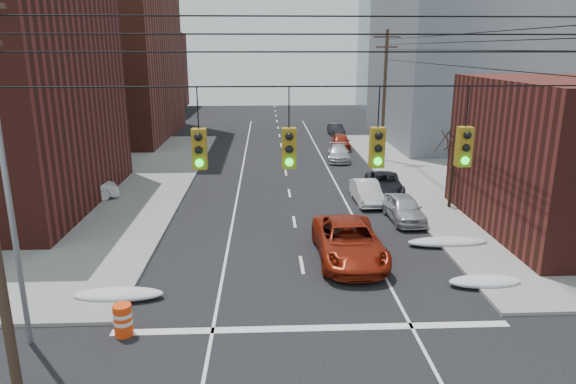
{
  "coord_description": "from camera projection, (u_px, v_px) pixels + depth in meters",
  "views": [
    {
      "loc": [
        -1.58,
        -9.49,
        9.47
      ],
      "look_at": [
        -0.55,
        13.6,
        3.0
      ],
      "focal_mm": 32.0,
      "sensor_mm": 36.0,
      "label": 1
    }
  ],
  "objects": [
    {
      "name": "building_brick_far",
      "position": [
        109.0,
        72.0,
        80.22
      ],
      "size": [
        22.0,
        18.0,
        12.0
      ],
      "primitive_type": "cube",
      "color": "#4E1C17",
      "rests_on": "ground"
    },
    {
      "name": "building_office",
      "position": [
        498.0,
        18.0,
        51.65
      ],
      "size": [
        22.0,
        20.0,
        25.0
      ],
      "primitive_type": "cube",
      "color": "gray",
      "rests_on": "ground"
    },
    {
      "name": "building_glass",
      "position": [
        434.0,
        38.0,
        77.15
      ],
      "size": [
        20.0,
        18.0,
        22.0
      ],
      "primitive_type": "cube",
      "color": "gray",
      "rests_on": "ground"
    },
    {
      "name": "utility_pole_far",
      "position": [
        384.0,
        94.0,
        43.27
      ],
      "size": [
        2.2,
        0.28,
        11.0
      ],
      "color": "#473323",
      "rests_on": "ground"
    },
    {
      "name": "traffic_signals",
      "position": [
        333.0,
        145.0,
        12.68
      ],
      "size": [
        17.0,
        0.42,
        2.02
      ],
      "color": "black",
      "rests_on": "ground"
    },
    {
      "name": "street_light",
      "position": [
        6.0,
        182.0,
        15.63
      ],
      "size": [
        0.44,
        0.44,
        9.32
      ],
      "color": "gray",
      "rests_on": "ground"
    },
    {
      "name": "bare_tree",
      "position": [
        452.0,
        172.0,
        30.78
      ],
      "size": [
        2.09,
        2.2,
        4.93
      ],
      "color": "black",
      "rests_on": "ground"
    },
    {
      "name": "snow_nw",
      "position": [
        118.0,
        294.0,
        20.04
      ],
      "size": [
        3.5,
        1.08,
        0.42
      ],
      "primitive_type": "ellipsoid",
      "color": "silver",
      "rests_on": "ground"
    },
    {
      "name": "snow_ne",
      "position": [
        485.0,
        281.0,
        21.15
      ],
      "size": [
        3.0,
        1.08,
        0.42
      ],
      "primitive_type": "ellipsoid",
      "color": "silver",
      "rests_on": "ground"
    },
    {
      "name": "snow_east_far",
      "position": [
        447.0,
        242.0,
        25.48
      ],
      "size": [
        4.0,
        1.08,
        0.42
      ],
      "primitive_type": "ellipsoid",
      "color": "silver",
      "rests_on": "ground"
    },
    {
      "name": "red_pickup",
      "position": [
        349.0,
        241.0,
        23.71
      ],
      "size": [
        3.0,
        6.36,
        1.76
      ],
      "primitive_type": "imported",
      "rotation": [
        0.0,
        0.0,
        0.01
      ],
      "color": "maroon",
      "rests_on": "ground"
    },
    {
      "name": "parked_car_a",
      "position": [
        404.0,
        208.0,
        29.11
      ],
      "size": [
        1.85,
        4.35,
        1.47
      ],
      "primitive_type": "imported",
      "rotation": [
        0.0,
        0.0,
        0.03
      ],
      "color": "silver",
      "rests_on": "ground"
    },
    {
      "name": "parked_car_b",
      "position": [
        367.0,
        192.0,
        32.53
      ],
      "size": [
        1.58,
        4.29,
        1.4
      ],
      "primitive_type": "imported",
      "rotation": [
        0.0,
        0.0,
        0.02
      ],
      "color": "silver",
      "rests_on": "ground"
    },
    {
      "name": "parked_car_c",
      "position": [
        384.0,
        184.0,
        34.59
      ],
      "size": [
        2.82,
        5.2,
        1.38
      ],
      "primitive_type": "imported",
      "rotation": [
        0.0,
        0.0,
        -0.11
      ],
      "color": "black",
      "rests_on": "ground"
    },
    {
      "name": "parked_car_d",
      "position": [
        339.0,
        153.0,
        44.85
      ],
      "size": [
        2.31,
        4.71,
        1.32
      ],
      "primitive_type": "imported",
      "rotation": [
        0.0,
        0.0,
        -0.1
      ],
      "color": "#BCBCC2",
      "rests_on": "ground"
    },
    {
      "name": "parked_car_e",
      "position": [
        341.0,
        141.0,
        50.22
      ],
      "size": [
        1.91,
        4.3,
        1.44
      ],
      "primitive_type": "imported",
      "rotation": [
        0.0,
        0.0,
        -0.05
      ],
      "color": "maroon",
      "rests_on": "ground"
    },
    {
      "name": "parked_car_f",
      "position": [
        336.0,
        130.0,
        57.91
      ],
      "size": [
        1.67,
        4.04,
        1.3
      ],
      "primitive_type": "imported",
      "rotation": [
        0.0,
        0.0,
        0.08
      ],
      "color": "black",
      "rests_on": "ground"
    },
    {
      "name": "lot_car_a",
      "position": [
        83.0,
        189.0,
        32.58
      ],
      "size": [
        4.55,
        2.9,
        1.41
      ],
      "primitive_type": "imported",
      "rotation": [
        0.0,
        0.0,
        1.93
      ],
      "color": "silver",
      "rests_on": "sidewalk_nw"
    },
    {
      "name": "lot_car_b",
      "position": [
        79.0,
        186.0,
        33.67
      ],
      "size": [
        4.86,
        2.5,
        1.31
      ],
      "primitive_type": "imported",
      "rotation": [
        0.0,
        0.0,
        1.5
      ],
      "color": "#ACACB1",
      "rests_on": "sidewalk_nw"
    },
    {
      "name": "lot_car_d",
      "position": [
        1.0,
        182.0,
        33.96
      ],
      "size": [
        4.99,
        3.36,
        1.58
      ],
      "primitive_type": "imported",
      "rotation": [
        0.0,
        0.0,
        1.93
      ],
      "color": "#A8A8AC",
      "rests_on": "sidewalk_nw"
    },
    {
      "name": "construction_barrel",
      "position": [
        123.0,
        320.0,
        17.44
      ],
      "size": [
        0.73,
        0.73,
        1.13
      ],
      "rotation": [
        0.0,
        0.0,
        0.15
      ],
      "color": "#FF400D",
      "rests_on": "ground"
    }
  ]
}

